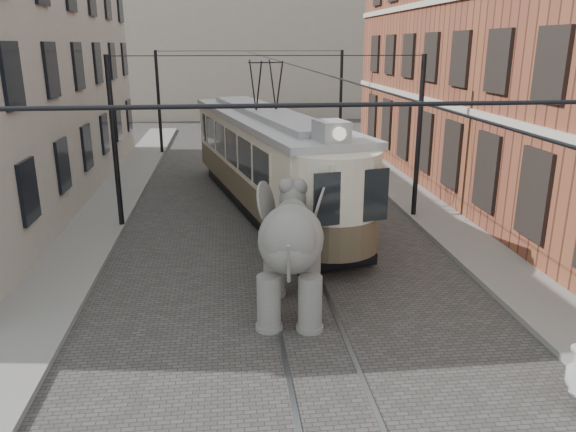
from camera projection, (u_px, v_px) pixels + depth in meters
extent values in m
plane|color=#403D3B|center=(298.00, 291.00, 14.84)|extent=(120.00, 120.00, 0.00)
cube|color=slate|center=(511.00, 278.00, 15.46)|extent=(2.00, 60.00, 0.15)
cube|color=slate|center=(46.00, 300.00, 14.12)|extent=(2.00, 60.00, 0.15)
cube|color=brown|center=(535.00, 52.00, 22.79)|extent=(8.00, 26.00, 12.00)
cube|color=gray|center=(242.00, 37.00, 50.73)|extent=(28.00, 10.00, 14.00)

